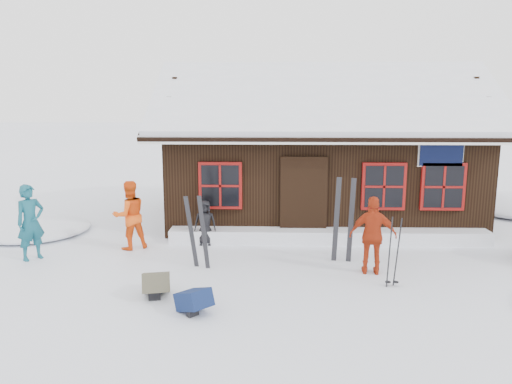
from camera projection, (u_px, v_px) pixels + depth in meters
ground at (265, 275)px, 9.80m from camera, size 120.00×120.00×0.00m
mountain_hut at (319, 163)px, 14.35m from camera, size 8.90×6.09×4.42m
snow_drift at (328, 236)px, 11.94m from camera, size 7.60×0.60×0.35m
snow_mounds at (337, 248)px, 11.58m from camera, size 20.60×13.20×0.48m
skier_teal at (31, 222)px, 10.61m from camera, size 0.69×0.71×1.63m
skier_orange_left at (130, 215)px, 11.36m from camera, size 0.97×0.92×1.58m
skier_orange_right at (373, 235)px, 9.75m from camera, size 0.95×0.50×1.55m
skier_crouched at (205, 223)px, 11.75m from camera, size 0.53×0.36×1.06m
ski_pair_mid at (198, 233)px, 10.12m from camera, size 0.52×0.14×1.54m
ski_pair_right at (344, 221)px, 10.47m from camera, size 0.46×0.17×1.85m
ski_poles at (393, 253)px, 9.10m from camera, size 0.24×0.12×1.35m
backpack_blue at (194, 304)px, 8.06m from camera, size 0.67×0.68×0.30m
backpack_olive at (157, 287)px, 8.73m from camera, size 0.58×0.70×0.33m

